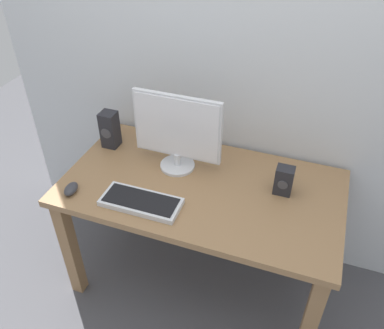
{
  "coord_description": "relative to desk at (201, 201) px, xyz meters",
  "views": [
    {
      "loc": [
        0.49,
        -1.49,
        2.08
      ],
      "look_at": [
        -0.05,
        0.0,
        0.86
      ],
      "focal_mm": 37.46,
      "sensor_mm": 36.0,
      "label": 1
    }
  ],
  "objects": [
    {
      "name": "ground_plane",
      "position": [
        0.0,
        0.0,
        -0.63
      ],
      "size": [
        6.0,
        6.0,
        0.0
      ],
      "primitive_type": "plane",
      "color": "#4C4C51"
    },
    {
      "name": "wall_back",
      "position": [
        0.0,
        0.43,
        0.87
      ],
      "size": [
        2.79,
        0.04,
        3.0
      ],
      "primitive_type": "cube",
      "color": "silver",
      "rests_on": "ground_plane"
    },
    {
      "name": "desk",
      "position": [
        0.0,
        0.0,
        0.0
      ],
      "size": [
        1.43,
        0.78,
        0.74
      ],
      "color": "#936D47",
      "rests_on": "ground_plane"
    },
    {
      "name": "monitor",
      "position": [
        -0.17,
        0.11,
        0.33
      ],
      "size": [
        0.47,
        0.19,
        0.43
      ],
      "color": "silver",
      "rests_on": "desk"
    },
    {
      "name": "keyboard_primary",
      "position": [
        -0.23,
        -0.24,
        0.12
      ],
      "size": [
        0.39,
        0.17,
        0.03
      ],
      "color": "silver",
      "rests_on": "desk"
    },
    {
      "name": "mouse",
      "position": [
        -0.6,
        -0.28,
        0.13
      ],
      "size": [
        0.07,
        0.11,
        0.04
      ],
      "primitive_type": "ellipsoid",
      "rotation": [
        0.0,
        0.0,
        0.14
      ],
      "color": "#333338",
      "rests_on": "desk"
    },
    {
      "name": "speaker_right",
      "position": [
        0.4,
        0.09,
        0.18
      ],
      "size": [
        0.09,
        0.07,
        0.15
      ],
      "color": "#232328",
      "rests_on": "desk"
    },
    {
      "name": "speaker_left",
      "position": [
        -0.61,
        0.16,
        0.22
      ],
      "size": [
        0.09,
        0.09,
        0.22
      ],
      "color": "#232328",
      "rests_on": "desk"
    }
  ]
}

